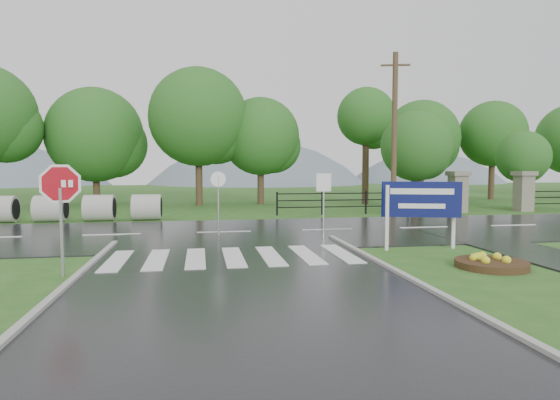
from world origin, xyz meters
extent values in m
plane|color=#2C5D1F|center=(0.00, 0.00, 0.00)|extent=(120.00, 120.00, 0.00)
cube|color=black|center=(0.00, 10.00, 0.00)|extent=(90.00, 8.00, 0.04)
cube|color=#29292B|center=(8.50, 4.00, 0.00)|extent=(2.20, 11.00, 0.04)
cube|color=silver|center=(-3.00, 5.00, 0.06)|extent=(0.50, 2.80, 0.02)
cube|color=silver|center=(-2.00, 5.00, 0.06)|extent=(0.50, 2.80, 0.02)
cube|color=silver|center=(-1.00, 5.00, 0.06)|extent=(0.50, 2.80, 0.02)
cube|color=silver|center=(0.00, 5.00, 0.06)|extent=(0.50, 2.80, 0.02)
cube|color=silver|center=(1.00, 5.00, 0.06)|extent=(0.50, 2.80, 0.02)
cube|color=silver|center=(2.00, 5.00, 0.06)|extent=(0.50, 2.80, 0.02)
cube|color=silver|center=(3.00, 5.00, 0.06)|extent=(0.50, 2.80, 0.02)
cube|color=gray|center=(13.00, 16.00, 1.00)|extent=(0.80, 0.80, 2.00)
cube|color=#6B6659|center=(13.00, 16.00, 2.12)|extent=(1.00, 1.00, 0.24)
cube|color=gray|center=(17.00, 16.00, 1.00)|extent=(0.80, 0.80, 2.00)
cube|color=#6B6659|center=(17.00, 16.00, 2.12)|extent=(1.00, 1.00, 0.24)
cube|color=black|center=(7.75, 16.00, 0.40)|extent=(9.50, 0.05, 0.05)
cube|color=black|center=(7.75, 16.00, 0.75)|extent=(9.50, 0.05, 0.05)
cube|color=black|center=(7.75, 16.00, 1.10)|extent=(9.50, 0.05, 0.05)
cube|color=black|center=(3.00, 16.00, 0.60)|extent=(0.08, 0.08, 1.20)
cube|color=black|center=(12.50, 16.00, 0.60)|extent=(0.08, 0.08, 1.20)
cube|color=black|center=(17.50, 16.00, 0.60)|extent=(0.08, 0.08, 1.20)
sphere|color=slate|center=(-28.00, 65.00, -14.40)|extent=(40.00, 40.00, 40.00)
sphere|color=slate|center=(8.00, 65.00, -17.28)|extent=(48.00, 48.00, 48.00)
sphere|color=slate|center=(36.00, 65.00, -12.96)|extent=(36.00, 36.00, 36.00)
cylinder|color=#9E9B93|center=(-9.62, 15.00, 0.60)|extent=(1.30, 1.20, 1.20)
cylinder|color=#9E9B93|center=(-7.52, 15.00, 0.60)|extent=(1.30, 1.20, 1.20)
cylinder|color=#9E9B93|center=(-5.42, 15.00, 0.60)|extent=(1.30, 1.20, 1.20)
cylinder|color=#9E9B93|center=(-3.32, 15.00, 0.60)|extent=(1.30, 1.20, 1.20)
cube|color=#939399|center=(-3.93, 3.62, 1.00)|extent=(0.06, 0.06, 1.99)
cylinder|color=white|center=(-3.93, 3.63, 2.09)|extent=(1.14, 0.39, 1.20)
cylinder|color=#A80B17|center=(-3.93, 3.62, 2.09)|extent=(1.00, 0.35, 1.04)
cube|color=silver|center=(4.56, 5.53, 0.97)|extent=(0.12, 0.12, 1.93)
cube|color=silver|center=(6.69, 5.53, 0.97)|extent=(0.12, 0.12, 1.93)
cube|color=#0C1150|center=(5.63, 5.53, 1.50)|extent=(2.23, 0.75, 1.06)
cube|color=white|center=(5.63, 5.49, 1.74)|extent=(1.76, 0.56, 0.17)
cube|color=white|center=(5.63, 5.49, 1.31)|extent=(1.30, 0.42, 0.15)
cylinder|color=#332111|center=(6.15, 2.83, 0.09)|extent=(1.71, 1.71, 0.17)
cube|color=#939399|center=(3.28, 7.98, 1.05)|extent=(0.04, 0.04, 2.11)
cube|color=white|center=(3.28, 7.96, 1.94)|extent=(0.50, 0.10, 0.61)
cylinder|color=#939399|center=(-0.23, 9.14, 1.07)|extent=(0.06, 0.06, 2.15)
cylinder|color=white|center=(-0.23, 9.12, 2.04)|extent=(0.54, 0.03, 0.54)
cylinder|color=#473523|center=(9.06, 15.50, 4.16)|extent=(0.28, 0.28, 8.31)
cube|color=brown|center=(9.06, 15.50, 7.67)|extent=(1.45, 0.48, 0.09)
cylinder|color=#3D2B1C|center=(11.23, 17.50, 1.52)|extent=(0.48, 0.48, 3.05)
sphere|color=#215C1C|center=(11.23, 17.50, 3.66)|extent=(3.98, 3.98, 3.98)
cylinder|color=#3D2B1C|center=(18.03, 17.50, 1.28)|extent=(0.41, 0.41, 2.57)
sphere|color=#215C1C|center=(18.03, 17.50, 3.08)|extent=(3.06, 3.06, 3.06)
camera|label=1|loc=(-0.87, -7.43, 2.45)|focal=30.00mm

